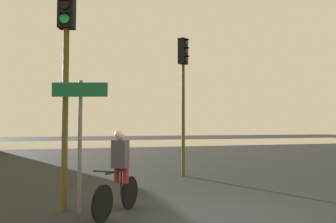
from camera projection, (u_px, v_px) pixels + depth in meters
The scene contains 6 objects.
ground_plane at pixel (229, 220), 5.91m from camera, with size 120.00×120.00×0.00m, color black.
water_strip at pixel (88, 144), 34.25m from camera, with size 80.00×16.00×0.01m, color #9E937F.
traffic_light_near_left at pixel (66, 53), 6.66m from camera, with size 0.38×0.40×4.59m.
traffic_light_center at pixel (183, 80), 11.39m from camera, with size 0.41×0.42×4.78m.
direction_sign_post at pixel (80, 126), 6.45m from camera, with size 1.05×0.38×2.60m.
cyclist at pixel (119, 171), 6.31m from camera, with size 1.10×1.36×1.62m.
Camera 1 is at (-2.94, -5.34, 1.66)m, focal length 35.00 mm.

